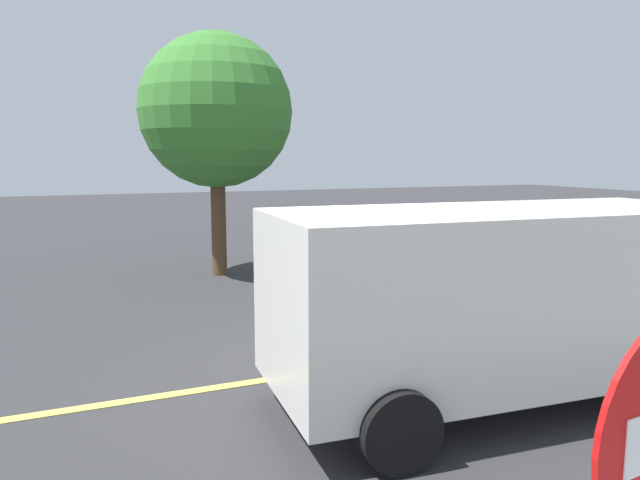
# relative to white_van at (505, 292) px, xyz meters

# --- Properties ---
(ground_plane) EXTENTS (80.00, 80.00, 0.00)m
(ground_plane) POSITION_rel_white_van_xyz_m (-1.31, 1.61, -1.27)
(ground_plane) COLOR #2D2D30
(lane_marking_centre) EXTENTS (28.00, 0.16, 0.01)m
(lane_marking_centre) POSITION_rel_white_van_xyz_m (1.69, 1.61, -1.26)
(lane_marking_centre) COLOR #E0D14C
(white_van) EXTENTS (5.32, 2.55, 2.20)m
(white_van) POSITION_rel_white_van_xyz_m (0.00, 0.00, 0.00)
(white_van) COLOR silver
(white_van) RESTS_ON ground_plane
(tree_left_verge) EXTENTS (3.50, 3.50, 5.56)m
(tree_left_verge) POSITION_rel_white_van_xyz_m (-1.25, 8.44, 2.52)
(tree_left_verge) COLOR #513823
(tree_left_verge) RESTS_ON ground_plane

